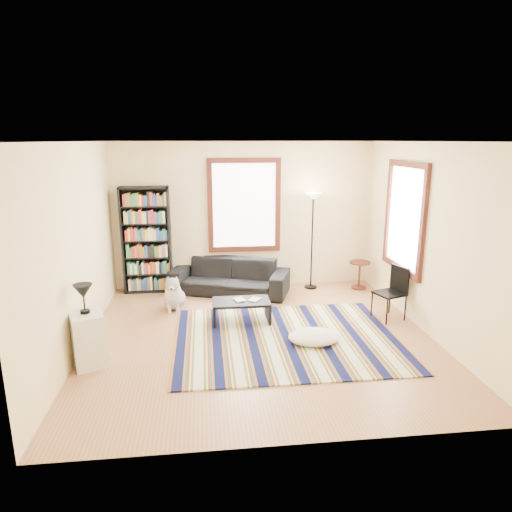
{
  "coord_description": "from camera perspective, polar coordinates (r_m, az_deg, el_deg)",
  "views": [
    {
      "loc": [
        -0.77,
        -6.2,
        2.82
      ],
      "look_at": [
        0.0,
        0.5,
        1.1
      ],
      "focal_mm": 32.0,
      "sensor_mm": 36.0,
      "label": 1
    }
  ],
  "objects": [
    {
      "name": "sofa",
      "position": [
        8.63,
        -3.32,
        -2.55
      ],
      "size": [
        2.35,
        1.54,
        0.64
      ],
      "primitive_type": "imported",
      "rotation": [
        0.0,
        0.0,
        -0.34
      ],
      "color": "black",
      "rests_on": "floor"
    },
    {
      "name": "floor_cushion",
      "position": [
        6.66,
        7.27,
        -9.98
      ],
      "size": [
        0.81,
        0.65,
        0.19
      ],
      "primitive_type": "ellipsoid",
      "rotation": [
        0.0,
        0.0,
        0.13
      ],
      "color": "white",
      "rests_on": "floor"
    },
    {
      "name": "floor",
      "position": [
        6.88,
        0.49,
        -10.36
      ],
      "size": [
        5.0,
        5.0,
        0.1
      ],
      "primitive_type": "cube",
      "color": "#AF7750",
      "rests_on": "ground"
    },
    {
      "name": "table_lamp",
      "position": [
        6.12,
        -20.73,
        -5.03
      ],
      "size": [
        0.3,
        0.3,
        0.38
      ],
      "primitive_type": null,
      "rotation": [
        0.0,
        0.0,
        0.31
      ],
      "color": "black",
      "rests_on": "white_cabinet"
    },
    {
      "name": "ceiling",
      "position": [
        6.25,
        0.54,
        14.58
      ],
      "size": [
        5.0,
        5.0,
        0.1
      ],
      "primitive_type": "cube",
      "color": "white",
      "rests_on": "floor"
    },
    {
      "name": "white_cabinet",
      "position": [
        6.32,
        -20.29,
        -9.67
      ],
      "size": [
        0.54,
        0.61,
        0.7
      ],
      "primitive_type": "cube",
      "rotation": [
        0.0,
        0.0,
        0.38
      ],
      "color": "silver",
      "rests_on": "floor"
    },
    {
      "name": "wall_left",
      "position": [
        6.61,
        -22.02,
        0.83
      ],
      "size": [
        0.1,
        5.0,
        2.8
      ],
      "primitive_type": "cube",
      "color": "beige",
      "rests_on": "floor"
    },
    {
      "name": "floor_lamp",
      "position": [
        8.8,
        7.01,
        1.8
      ],
      "size": [
        0.37,
        0.37,
        1.86
      ],
      "primitive_type": null,
      "rotation": [
        0.0,
        0.0,
        -0.28
      ],
      "color": "black",
      "rests_on": "floor"
    },
    {
      "name": "rug",
      "position": [
        6.77,
        3.84,
        -10.24
      ],
      "size": [
        3.23,
        2.59,
        0.02
      ],
      "primitive_type": "cube",
      "color": "#0B0F3A",
      "rests_on": "floor"
    },
    {
      "name": "bookshelf",
      "position": [
        8.78,
        -13.51,
        1.94
      ],
      "size": [
        0.9,
        0.3,
        2.0
      ],
      "primitive_type": "cube",
      "color": "black",
      "rests_on": "floor"
    },
    {
      "name": "coffee_table",
      "position": [
        7.29,
        -1.85,
        -6.93
      ],
      "size": [
        0.92,
        0.54,
        0.36
      ],
      "primitive_type": "cube",
      "rotation": [
        0.0,
        0.0,
        -0.04
      ],
      "color": "black",
      "rests_on": "floor"
    },
    {
      "name": "wall_right",
      "position": [
        7.18,
        21.17,
        1.92
      ],
      "size": [
        0.1,
        5.0,
        2.8
      ],
      "primitive_type": "cube",
      "color": "beige",
      "rests_on": "floor"
    },
    {
      "name": "book_a",
      "position": [
        7.22,
        -2.66,
        -5.56
      ],
      "size": [
        0.24,
        0.2,
        0.02
      ],
      "primitive_type": "imported",
      "rotation": [
        0.0,
        0.0,
        0.29
      ],
      "color": "beige",
      "rests_on": "coffee_table"
    },
    {
      "name": "side_table",
      "position": [
        9.1,
        12.79,
        -2.34
      ],
      "size": [
        0.45,
        0.45,
        0.54
      ],
      "primitive_type": "cylinder",
      "rotation": [
        0.0,
        0.0,
        -0.15
      ],
      "color": "#491E12",
      "rests_on": "floor"
    },
    {
      "name": "dog",
      "position": [
        7.93,
        -10.22,
        -4.43
      ],
      "size": [
        0.45,
        0.62,
        0.61
      ],
      "primitive_type": null,
      "rotation": [
        0.0,
        0.0,
        -0.03
      ],
      "color": "beige",
      "rests_on": "floor"
    },
    {
      "name": "window_right",
      "position": [
        7.81,
        18.1,
        4.61
      ],
      "size": [
        0.06,
        1.2,
        1.6
      ],
      "primitive_type": "cube",
      "color": "white",
      "rests_on": "wall_right"
    },
    {
      "name": "folding_chair",
      "position": [
        7.64,
        16.33,
        -4.52
      ],
      "size": [
        0.53,
        0.52,
        0.86
      ],
      "primitive_type": "cube",
      "rotation": [
        0.0,
        0.0,
        0.34
      ],
      "color": "black",
      "rests_on": "floor"
    },
    {
      "name": "wall_front",
      "position": [
        3.99,
        5.07,
        -6.59
      ],
      "size": [
        5.0,
        0.1,
        2.8
      ],
      "primitive_type": "cube",
      "color": "beige",
      "rests_on": "floor"
    },
    {
      "name": "window_back",
      "position": [
        8.79,
        -1.48,
        6.32
      ],
      "size": [
        1.2,
        0.06,
        1.6
      ],
      "primitive_type": "cube",
      "color": "white",
      "rests_on": "wall_back"
    },
    {
      "name": "book_b",
      "position": [
        7.29,
        -0.72,
        -5.37
      ],
      "size": [
        0.23,
        0.25,
        0.02
      ],
      "primitive_type": "imported",
      "rotation": [
        0.0,
        0.0,
        -0.6
      ],
      "color": "beige",
      "rests_on": "coffee_table"
    },
    {
      "name": "wall_back",
      "position": [
        8.9,
        -1.52,
        5.12
      ],
      "size": [
        5.0,
        0.1,
        2.8
      ],
      "primitive_type": "cube",
      "color": "beige",
      "rests_on": "floor"
    }
  ]
}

